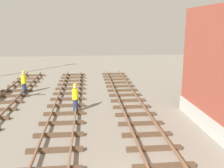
{
  "coord_description": "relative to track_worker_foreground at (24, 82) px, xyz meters",
  "views": [
    {
      "loc": [
        -1.92,
        -6.57,
        5.47
      ],
      "look_at": [
        -0.35,
        9.64,
        1.71
      ],
      "focal_mm": 41.39,
      "sensor_mm": 36.0,
      "label": 1
    }
  ],
  "objects": [
    {
      "name": "track_worker_foreground",
      "position": [
        0.0,
        0.0,
        0.0
      ],
      "size": [
        0.4,
        0.4,
        1.87
      ],
      "color": "#262D4C",
      "rests_on": "ground"
    },
    {
      "name": "track_worker_distant",
      "position": [
        4.32,
        -4.98,
        0.0
      ],
      "size": [
        0.4,
        0.4,
        1.87
      ],
      "color": "#262D4C",
      "rests_on": "ground"
    }
  ]
}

